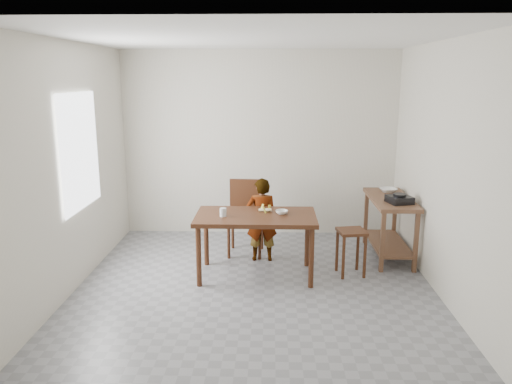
{
  "coord_description": "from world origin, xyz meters",
  "views": [
    {
      "loc": [
        0.18,
        -5.28,
        2.32
      ],
      "look_at": [
        0.0,
        0.4,
        1.0
      ],
      "focal_mm": 35.0,
      "sensor_mm": 36.0,
      "label": 1
    }
  ],
  "objects_px": {
    "dining_chair": "(246,218)",
    "stool": "(351,252)",
    "dining_table": "(256,245)",
    "child": "(262,220)",
    "prep_counter": "(389,227)"
  },
  "relations": [
    {
      "from": "child",
      "to": "stool",
      "type": "distance_m",
      "value": 1.2
    },
    {
      "from": "stool",
      "to": "dining_table",
      "type": "bearing_deg",
      "value": -176.54
    },
    {
      "from": "dining_chair",
      "to": "child",
      "type": "bearing_deg",
      "value": -43.6
    },
    {
      "from": "dining_chair",
      "to": "stool",
      "type": "xyz_separation_m",
      "value": [
        1.29,
        -0.69,
        -0.21
      ]
    },
    {
      "from": "dining_table",
      "to": "dining_chair",
      "type": "height_order",
      "value": "dining_chair"
    },
    {
      "from": "dining_table",
      "to": "prep_counter",
      "type": "bearing_deg",
      "value": 22.15
    },
    {
      "from": "dining_table",
      "to": "child",
      "type": "bearing_deg",
      "value": 83.69
    },
    {
      "from": "prep_counter",
      "to": "child",
      "type": "height_order",
      "value": "child"
    },
    {
      "from": "prep_counter",
      "to": "stool",
      "type": "relative_size",
      "value": 2.16
    },
    {
      "from": "prep_counter",
      "to": "stool",
      "type": "xyz_separation_m",
      "value": [
        -0.59,
        -0.63,
        -0.12
      ]
    },
    {
      "from": "prep_counter",
      "to": "stool",
      "type": "distance_m",
      "value": 0.87
    },
    {
      "from": "dining_chair",
      "to": "stool",
      "type": "height_order",
      "value": "dining_chair"
    },
    {
      "from": "dining_table",
      "to": "stool",
      "type": "bearing_deg",
      "value": 3.46
    },
    {
      "from": "dining_table",
      "to": "dining_chair",
      "type": "distance_m",
      "value": 0.78
    },
    {
      "from": "dining_chair",
      "to": "stool",
      "type": "distance_m",
      "value": 1.47
    }
  ]
}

